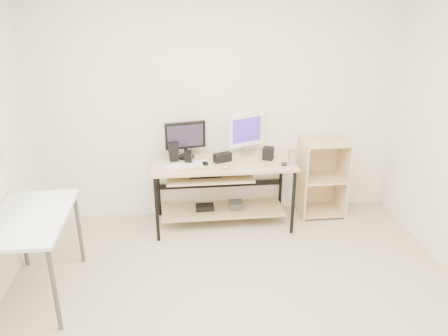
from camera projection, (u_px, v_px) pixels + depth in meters
room at (228, 168)px, 2.91m from camera, size 4.01×4.01×2.62m
desk at (221, 179)px, 4.71m from camera, size 1.50×0.65×0.75m
side_table at (30, 225)px, 3.51m from camera, size 0.60×1.00×0.75m
shelf_unit at (321, 176)px, 5.01m from camera, size 0.50×0.40×0.90m
black_monitor at (185, 137)px, 4.65m from camera, size 0.44×0.18×0.40m
white_imac at (246, 131)px, 4.73m from camera, size 0.42×0.22×0.47m
keyboard at (187, 165)px, 4.51m from camera, size 0.48×0.26×0.02m
mouse at (225, 166)px, 4.44m from camera, size 0.07×0.11×0.04m
center_speaker at (223, 157)px, 4.60m from camera, size 0.20×0.15×0.09m
speaker_left at (174, 151)px, 4.61m from camera, size 0.11×0.11×0.21m
speaker_right at (268, 153)px, 4.66m from camera, size 0.14×0.14×0.13m
audio_controller at (189, 157)px, 4.53m from camera, size 0.09×0.07×0.15m
volume_puck at (205, 163)px, 4.53m from camera, size 0.07×0.07×0.03m
smartphone at (284, 164)px, 4.54m from camera, size 0.07×0.11×0.01m
coaster at (291, 164)px, 4.54m from camera, size 0.11×0.11×0.01m
drinking_glass at (291, 157)px, 4.51m from camera, size 0.09×0.09×0.14m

